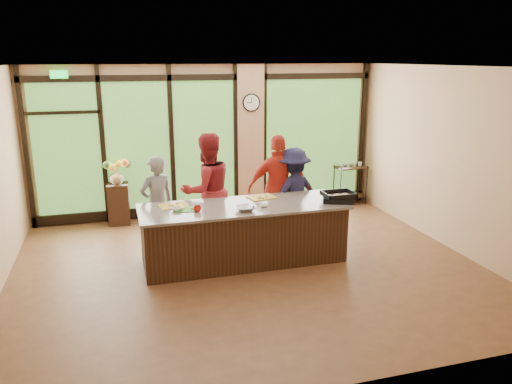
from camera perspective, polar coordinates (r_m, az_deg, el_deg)
floor at (r=7.74m, az=-0.82°, el=-8.68°), size 7.00×7.00×0.00m
ceiling at (r=7.08m, az=-0.92°, el=14.11°), size 7.00×7.00×0.00m
back_wall at (r=10.14m, az=-5.39°, el=5.86°), size 7.00×0.00×7.00m
right_wall at (r=8.84m, az=21.61°, el=3.47°), size 0.00×6.00×6.00m
window_wall at (r=10.14m, az=-4.42°, el=5.28°), size 6.90×0.12×3.00m
island_base at (r=7.85m, az=-1.42°, el=-4.88°), size 3.10×1.00×0.88m
countertop at (r=7.70m, az=-1.44°, el=-1.67°), size 3.20×1.10×0.04m
wall_clock at (r=10.11m, az=-0.55°, el=10.18°), size 0.36×0.04×0.36m
cook_left at (r=8.32m, az=-11.21°, el=-1.35°), size 0.69×0.57×1.61m
cook_midleft at (r=8.40m, az=-5.61°, el=0.18°), size 1.11×0.97×1.94m
cook_midright at (r=8.68m, az=2.62°, el=0.47°), size 1.14×0.60×1.86m
cook_right at (r=8.74m, az=4.23°, el=-0.22°), size 1.20×0.92×1.64m
roasting_pan at (r=8.00m, az=9.40°, el=-0.76°), size 0.59×0.54×0.09m
mixing_bowl at (r=7.42m, az=-1.20°, el=-1.87°), size 0.34×0.34×0.07m
cutting_board_left at (r=7.54m, az=-7.91°, el=-1.98°), size 0.40×0.33×0.01m
cutting_board_center at (r=7.76m, az=-9.41°, el=-1.54°), size 0.49×0.40×0.01m
cutting_board_right at (r=8.11m, az=0.63°, el=-0.60°), size 0.49×0.41×0.01m
prep_bowl_near at (r=7.51m, az=-9.06°, el=-1.96°), size 0.19×0.19×0.05m
prep_bowl_mid at (r=7.61m, az=0.93°, el=-1.57°), size 0.14×0.14×0.04m
prep_bowl_far at (r=8.05m, az=0.58°, el=-0.65°), size 0.15×0.15×0.03m
red_ramekin at (r=7.42m, az=-6.70°, el=-1.92°), size 0.14×0.14×0.09m
flower_stand at (r=9.96m, az=-15.42°, el=-1.31°), size 0.42×0.42×0.79m
flower_vase at (r=9.83m, az=-15.64°, el=1.74°), size 0.35×0.35×0.30m
bar_cart at (r=11.08m, az=10.73°, el=1.46°), size 0.70×0.44×0.92m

